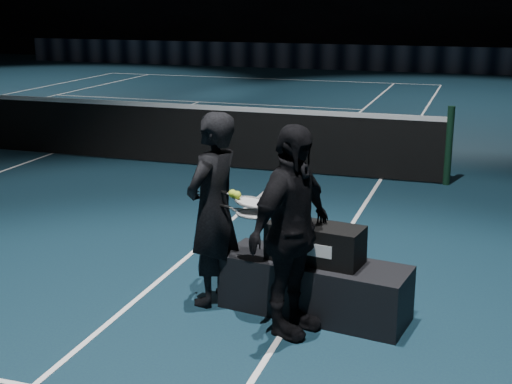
% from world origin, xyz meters
% --- Properties ---
extents(floor, '(36.00, 36.00, 0.00)m').
position_xyz_m(floor, '(0.00, 0.00, 0.00)').
color(floor, '#0E2133').
rests_on(floor, ground).
extents(court_lines, '(10.98, 23.78, 0.01)m').
position_xyz_m(court_lines, '(0.00, 0.00, 0.00)').
color(court_lines, white).
rests_on(court_lines, floor).
extents(net_post_right, '(0.10, 0.10, 1.10)m').
position_xyz_m(net_post_right, '(6.40, 0.00, 0.55)').
color(net_post_right, black).
rests_on(net_post_right, floor).
extents(net_mesh, '(12.80, 0.02, 0.86)m').
position_xyz_m(net_mesh, '(0.00, 0.00, 0.45)').
color(net_mesh, black).
rests_on(net_mesh, floor).
extents(net_tape, '(12.80, 0.03, 0.07)m').
position_xyz_m(net_tape, '(0.00, 0.00, 0.92)').
color(net_tape, white).
rests_on(net_tape, net_mesh).
extents(sponsor_backdrop, '(22.00, 0.15, 0.90)m').
position_xyz_m(sponsor_backdrop, '(0.00, 15.50, 0.45)').
color(sponsor_backdrop, black).
rests_on(sponsor_backdrop, floor).
extents(player_bench, '(1.60, 0.74, 0.46)m').
position_xyz_m(player_bench, '(5.63, -4.67, 0.23)').
color(player_bench, black).
rests_on(player_bench, floor).
extents(racket_bag, '(0.81, 0.44, 0.31)m').
position_xyz_m(racket_bag, '(5.63, -4.67, 0.62)').
color(racket_bag, black).
rests_on(racket_bag, player_bench).
extents(bag_signature, '(0.36, 0.06, 0.10)m').
position_xyz_m(bag_signature, '(5.63, -4.84, 0.62)').
color(bag_signature, white).
rests_on(bag_signature, racket_bag).
extents(player_a, '(0.53, 0.68, 1.64)m').
position_xyz_m(player_a, '(4.76, -4.69, 0.82)').
color(player_a, black).
rests_on(player_a, floor).
extents(player_b, '(0.69, 1.04, 1.64)m').
position_xyz_m(player_b, '(5.53, -5.05, 0.82)').
color(player_b, black).
rests_on(player_b, floor).
extents(racket_lower, '(0.71, 0.49, 0.03)m').
position_xyz_m(racket_lower, '(5.17, -4.88, 0.88)').
color(racket_lower, black).
rests_on(racket_lower, player_a).
extents(racket_upper, '(0.71, 0.45, 0.10)m').
position_xyz_m(racket_upper, '(5.14, -4.82, 0.96)').
color(racket_upper, black).
rests_on(racket_upper, player_b).
extents(tennis_balls, '(0.12, 0.10, 0.12)m').
position_xyz_m(tennis_balls, '(4.99, -4.80, 1.02)').
color(tennis_balls, gold).
rests_on(tennis_balls, racket_upper).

